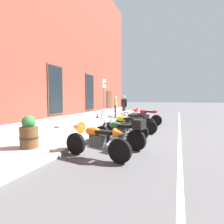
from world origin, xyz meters
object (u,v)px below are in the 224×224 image
object	(u,v)px
barrel_planter	(29,134)
parking_sign	(104,96)
motorcycle_red_sport	(144,116)
pedestrian_tan_coat	(115,106)
motorcycle_green_touring	(121,132)
motorcycle_grey_naked	(137,120)
motorcycle_yellow_naked	(123,126)
motorcycle_orange_sport	(94,139)
pedestrian_dark_jacket	(124,105)
motorcycle_black_naked	(134,123)

from	to	relation	value
barrel_planter	parking_sign	bearing A→B (deg)	-7.36
motorcycle_red_sport	barrel_planter	xyz separation A→B (m)	(-7.10, 2.23, 0.01)
motorcycle_red_sport	pedestrian_tan_coat	size ratio (longest dim) A/B	1.28
motorcycle_green_touring	parking_sign	size ratio (longest dim) A/B	0.80
motorcycle_grey_naked	pedestrian_tan_coat	distance (m)	4.36
motorcycle_yellow_naked	barrel_planter	bearing A→B (deg)	144.76
motorcycle_orange_sport	motorcycle_yellow_naked	size ratio (longest dim) A/B	0.99
motorcycle_green_touring	motorcycle_red_sport	xyz separation A→B (m)	(5.58, 0.23, 0.04)
motorcycle_green_touring	pedestrian_tan_coat	size ratio (longest dim) A/B	1.22
motorcycle_red_sport	pedestrian_dark_jacket	size ratio (longest dim) A/B	1.23
pedestrian_dark_jacket	motorcycle_orange_sport	bearing A→B (deg)	-168.69
pedestrian_tan_coat	parking_sign	bearing A→B (deg)	-168.49
motorcycle_red_sport	motorcycle_yellow_naked	bearing A→B (deg)	178.30
pedestrian_tan_coat	barrel_planter	distance (m)	9.20
pedestrian_tan_coat	parking_sign	distance (m)	4.73
motorcycle_black_naked	barrel_planter	size ratio (longest dim) A/B	2.19
motorcycle_yellow_naked	motorcycle_black_naked	world-z (taller)	motorcycle_black_naked
pedestrian_tan_coat	pedestrian_dark_jacket	bearing A→B (deg)	-36.11
motorcycle_green_touring	pedestrian_dark_jacket	xyz separation A→B (m)	(8.34, 2.31, 0.59)
barrel_planter	motorcycle_green_touring	bearing A→B (deg)	-58.37
motorcycle_green_touring	pedestrian_dark_jacket	size ratio (longest dim) A/B	1.17
motorcycle_orange_sport	motorcycle_yellow_naked	xyz separation A→B (m)	(2.77, -0.03, -0.06)
motorcycle_black_naked	pedestrian_tan_coat	xyz separation A→B (m)	(4.92, 2.62, 0.59)
motorcycle_orange_sport	barrel_planter	world-z (taller)	barrel_planter
motorcycle_grey_naked	barrel_planter	distance (m)	6.00
motorcycle_black_naked	parking_sign	size ratio (longest dim) A/B	0.85
pedestrian_tan_coat	parking_sign	size ratio (longest dim) A/B	0.66
barrel_planter	motorcycle_orange_sport	bearing A→B (deg)	-84.18
motorcycle_grey_naked	pedestrian_dark_jacket	xyz separation A→B (m)	(4.23, 1.96, 0.64)
motorcycle_green_touring	motorcycle_black_naked	xyz separation A→B (m)	(2.75, 0.17, -0.04)
motorcycle_grey_naked	parking_sign	distance (m)	2.24
motorcycle_green_touring	barrel_planter	bearing A→B (deg)	121.63
parking_sign	barrel_planter	size ratio (longest dim) A/B	2.57
motorcycle_orange_sport	pedestrian_dark_jacket	distance (m)	9.85
motorcycle_green_touring	motorcycle_yellow_naked	bearing A→B (deg)	13.39
pedestrian_tan_coat	pedestrian_dark_jacket	xyz separation A→B (m)	(0.67, -0.49, 0.04)
motorcycle_grey_naked	pedestrian_dark_jacket	bearing A→B (deg)	24.85
pedestrian_tan_coat	barrel_planter	size ratio (longest dim) A/B	1.69
motorcycle_black_naked	pedestrian_dark_jacket	world-z (taller)	pedestrian_dark_jacket
motorcycle_grey_naked	pedestrian_tan_coat	world-z (taller)	pedestrian_tan_coat
motorcycle_orange_sport	parking_sign	distance (m)	4.80
motorcycle_orange_sport	pedestrian_dark_jacket	xyz separation A→B (m)	(9.64, 1.93, 0.58)
motorcycle_black_naked	motorcycle_red_sport	distance (m)	2.83
motorcycle_yellow_naked	parking_sign	xyz separation A→B (m)	(1.62, 1.51, 1.29)
motorcycle_grey_naked	motorcycle_red_sport	world-z (taller)	motorcycle_red_sport
parking_sign	motorcycle_green_touring	bearing A→B (deg)	-148.89
motorcycle_black_naked	motorcycle_grey_naked	world-z (taller)	motorcycle_black_naked
motorcycle_green_touring	pedestrian_tan_coat	bearing A→B (deg)	20.03
motorcycle_yellow_naked	pedestrian_tan_coat	xyz separation A→B (m)	(6.20, 2.45, 0.59)
motorcycle_red_sport	barrel_planter	world-z (taller)	barrel_planter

